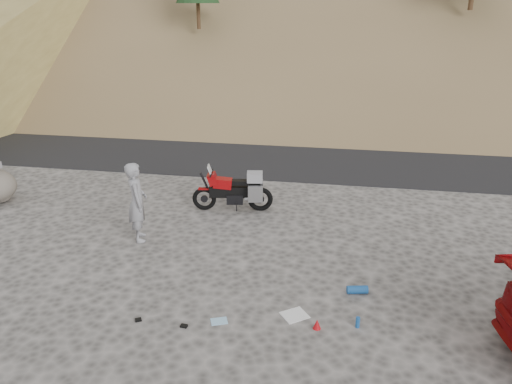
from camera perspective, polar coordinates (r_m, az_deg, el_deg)
ground at (r=11.22m, az=-5.73°, el=-7.95°), size 140.00×140.00×0.00m
road at (r=19.40m, az=1.30°, el=4.81°), size 120.00×7.00×0.05m
motorcycle at (r=13.61m, az=-2.28°, el=0.12°), size 2.21×0.84×1.32m
man at (r=12.51m, az=-13.06°, el=-5.22°), size 0.71×0.83×1.94m
small_rock at (r=16.06m, az=-27.22°, el=-0.39°), size 0.78×0.75×0.38m
gear_white_cloth at (r=9.47m, az=4.43°, el=-13.85°), size 0.59×0.58×0.01m
gear_blue_mat at (r=10.22m, az=11.51°, el=-10.88°), size 0.43×0.24×0.16m
gear_bottle at (r=9.28m, az=11.55°, el=-14.38°), size 0.08×0.08×0.21m
gear_funnel at (r=9.14m, az=6.98°, el=-14.75°), size 0.17×0.17×0.18m
gear_glove_a at (r=9.25m, az=-8.23°, el=-14.91°), size 0.13×0.10×0.04m
gear_glove_b at (r=9.55m, az=-13.31°, el=-14.03°), size 0.14×0.13×0.04m
gear_blue_cloth at (r=9.32m, az=-4.24°, el=-14.50°), size 0.35×0.31×0.01m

